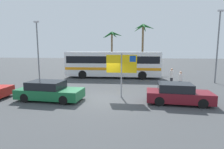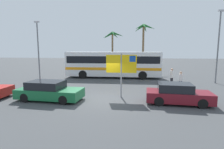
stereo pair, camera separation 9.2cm
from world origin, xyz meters
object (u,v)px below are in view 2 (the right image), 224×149
car_maroon (177,94)px  pedestrian_crossing_lot (181,79)px  car_green (49,91)px  pedestrian_by_bus (172,76)px  ferry_sign (122,66)px  bus_front_coach (113,63)px

car_maroon → pedestrian_crossing_lot: pedestrian_crossing_lot is taller
car_green → pedestrian_by_bus: size_ratio=2.64×
car_maroon → pedestrian_by_bus: (0.83, 5.52, 0.39)m
ferry_sign → bus_front_coach: bearing=100.7°
pedestrian_crossing_lot → ferry_sign: bearing=-26.2°
car_maroon → bus_front_coach: bearing=121.4°
car_green → car_maroon: size_ratio=1.10×
car_green → pedestrian_crossing_lot: (9.92, 4.32, 0.30)m
bus_front_coach → car_green: bus_front_coach is taller
bus_front_coach → ferry_sign: 9.30m
car_maroon → pedestrian_crossing_lot: bearing=77.8°
bus_front_coach → pedestrian_by_bus: 7.79m
bus_front_coach → pedestrian_crossing_lot: (6.50, -6.15, -0.85)m
car_green → pedestrian_crossing_lot: pedestrian_crossing_lot is taller
car_maroon → car_green: bearing=-174.6°
bus_front_coach → pedestrian_crossing_lot: bearing=-43.4°
car_green → ferry_sign: bearing=20.1°
bus_front_coach → car_green: 11.08m
ferry_sign → pedestrian_by_bus: ferry_sign is taller
bus_front_coach → ferry_sign: (1.54, -9.15, 0.54)m
car_green → pedestrian_crossing_lot: 10.83m
pedestrian_crossing_lot → car_maroon: bearing=15.5°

